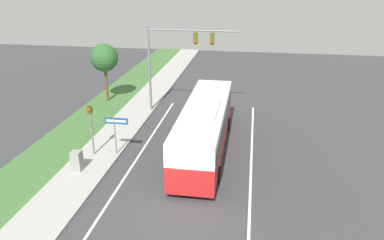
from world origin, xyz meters
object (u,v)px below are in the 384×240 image
at_px(pedestrian_signal, 91,123).
at_px(utility_cabinet, 77,161).
at_px(signal_gantry, 175,52).
at_px(bus, 205,125).
at_px(street_sign, 116,128).

height_order(pedestrian_signal, utility_cabinet, pedestrian_signal).
xyz_separation_m(signal_gantry, pedestrian_signal, (-3.54, -8.92, -2.82)).
bearing_deg(bus, pedestrian_signal, -164.88).
height_order(signal_gantry, street_sign, signal_gantry).
distance_m(signal_gantry, utility_cabinet, 12.40).
xyz_separation_m(street_sign, utility_cabinet, (-1.61, -2.44, -1.19)).
bearing_deg(bus, signal_gantry, 115.79).
relative_size(bus, street_sign, 4.59).
xyz_separation_m(signal_gantry, utility_cabinet, (-3.66, -11.01, -4.38)).
bearing_deg(street_sign, signal_gantry, 76.50).
xyz_separation_m(bus, utility_cabinet, (-7.07, -3.97, -1.14)).
distance_m(pedestrian_signal, street_sign, 1.56).
bearing_deg(pedestrian_signal, bus, 15.12).
relative_size(signal_gantry, street_sign, 2.75).
height_order(bus, utility_cabinet, bus).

